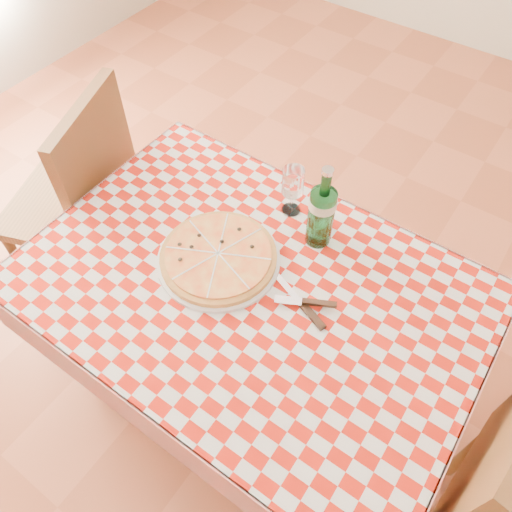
{
  "coord_description": "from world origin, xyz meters",
  "views": [
    {
      "loc": [
        0.47,
        -0.64,
        1.94
      ],
      "look_at": [
        -0.02,
        0.06,
        0.82
      ],
      "focal_mm": 35.0,
      "sensor_mm": 36.0,
      "label": 1
    }
  ],
  "objects": [
    {
      "name": "wine_glass",
      "position": [
        -0.06,
        0.31,
        0.84
      ],
      "size": [
        0.08,
        0.08,
        0.17
      ],
      "primitive_type": null,
      "rotation": [
        0.0,
        0.0,
        -0.23
      ],
      "color": "white",
      "rests_on": "tablecloth"
    },
    {
      "name": "cutlery",
      "position": [
        0.15,
        0.03,
        0.77
      ],
      "size": [
        0.27,
        0.23,
        0.03
      ],
      "primitive_type": null,
      "rotation": [
        0.0,
        0.0,
        0.13
      ],
      "color": "silver",
      "rests_on": "tablecloth"
    },
    {
      "name": "chair_far",
      "position": [
        -0.85,
        0.09,
        0.56
      ],
      "size": [
        0.57,
        0.57,
        0.98
      ],
      "rotation": [
        0.0,
        0.0,
        3.5
      ],
      "color": "brown",
      "rests_on": "ground"
    },
    {
      "name": "tablecloth",
      "position": [
        0.0,
        0.0,
        0.75
      ],
      "size": [
        1.3,
        0.9,
        0.01
      ],
      "primitive_type": "cube",
      "color": "#B4170B",
      "rests_on": "dining_table"
    },
    {
      "name": "dining_table",
      "position": [
        0.0,
        0.0,
        0.66
      ],
      "size": [
        1.2,
        0.8,
        0.75
      ],
      "color": "brown",
      "rests_on": "ground"
    },
    {
      "name": "water_bottle",
      "position": [
        0.07,
        0.26,
        0.9
      ],
      "size": [
        0.11,
        0.11,
        0.29
      ],
      "primitive_type": null,
      "rotation": [
        0.0,
        0.0,
        -0.39
      ],
      "color": "#19652A",
      "rests_on": "tablecloth"
    },
    {
      "name": "pizza_plate",
      "position": [
        -0.13,
        0.02,
        0.78
      ],
      "size": [
        0.46,
        0.46,
        0.05
      ],
      "primitive_type": null,
      "rotation": [
        0.0,
        0.0,
        -0.32
      ],
      "color": "#C18440",
      "rests_on": "tablecloth"
    }
  ]
}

